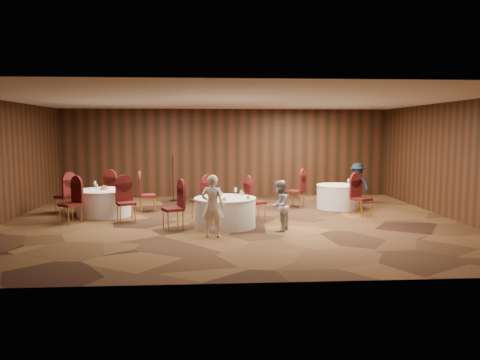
{
  "coord_description": "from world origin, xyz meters",
  "views": [
    {
      "loc": [
        -0.61,
        -12.18,
        2.4
      ],
      "look_at": [
        0.2,
        0.2,
        1.1
      ],
      "focal_mm": 35.0,
      "sensor_mm": 36.0,
      "label": 1
    }
  ],
  "objects": [
    {
      "name": "tabletop_main",
      "position": [
        -0.11,
        -0.68,
        0.84
      ],
      "size": [
        1.11,
        1.09,
        0.22
      ],
      "color": "silver",
      "rests_on": "table_main"
    },
    {
      "name": "man_c",
      "position": [
        4.28,
        2.91,
        0.68
      ],
      "size": [
        0.93,
        1.0,
        1.35
      ],
      "primitive_type": "imported",
      "rotation": [
        0.0,
        0.0,
        5.38
      ],
      "color": "black",
      "rests_on": "ground"
    },
    {
      "name": "tabletop_left",
      "position": [
        -3.6,
        1.22,
        0.82
      ],
      "size": [
        0.85,
        0.89,
        0.22
      ],
      "color": "silver",
      "rests_on": "table_left"
    },
    {
      "name": "table_main",
      "position": [
        -0.23,
        -0.59,
        0.38
      ],
      "size": [
        1.55,
        1.55,
        0.74
      ],
      "color": "white",
      "rests_on": "ground"
    },
    {
      "name": "table_left",
      "position": [
        -3.6,
        1.23,
        0.38
      ],
      "size": [
        1.57,
        1.57,
        0.74
      ],
      "color": "white",
      "rests_on": "ground"
    },
    {
      "name": "chairs_left",
      "position": [
        -3.6,
        1.3,
        0.5
      ],
      "size": [
        3.04,
        3.13,
        1.0
      ],
      "color": "#3B0E0B",
      "rests_on": "ground"
    },
    {
      "name": "woman_b",
      "position": [
        1.07,
        -1.19,
        0.62
      ],
      "size": [
        0.68,
        0.74,
        1.23
      ],
      "primitive_type": "imported",
      "rotation": [
        0.0,
        0.0,
        4.27
      ],
      "color": "#B4B4B9",
      "rests_on": "ground"
    },
    {
      "name": "chairs_main",
      "position": [
        -0.58,
        0.04,
        0.5
      ],
      "size": [
        2.81,
        2.04,
        1.0
      ],
      "color": "#3B0E0B",
      "rests_on": "ground"
    },
    {
      "name": "chairs_right",
      "position": [
        2.91,
        1.52,
        0.5
      ],
      "size": [
        2.26,
        2.44,
        1.0
      ],
      "color": "#3B0E0B",
      "rests_on": "ground"
    },
    {
      "name": "tabletop_right",
      "position": [
        3.62,
        1.72,
        0.9
      ],
      "size": [
        0.08,
        0.08,
        0.22
      ],
      "color": "silver",
      "rests_on": "table_right"
    },
    {
      "name": "ground",
      "position": [
        0.0,
        0.0,
        0.0
      ],
      "size": [
        12.0,
        12.0,
        0.0
      ],
      "primitive_type": "plane",
      "color": "black",
      "rests_on": "ground"
    },
    {
      "name": "woman_a",
      "position": [
        -0.55,
        -1.72,
        0.71
      ],
      "size": [
        0.58,
        0.45,
        1.43
      ],
      "primitive_type": "imported",
      "rotation": [
        0.0,
        0.0,
        2.91
      ],
      "color": "white",
      "rests_on": "ground"
    },
    {
      "name": "room_shell",
      "position": [
        0.0,
        0.0,
        1.96
      ],
      "size": [
        12.0,
        12.0,
        12.0
      ],
      "color": "silver",
      "rests_on": "ground"
    },
    {
      "name": "mic_stand",
      "position": [
        -1.87,
        3.94,
        0.44
      ],
      "size": [
        0.24,
        0.24,
        1.53
      ],
      "color": "black",
      "rests_on": "ground"
    },
    {
      "name": "table_right",
      "position": [
        3.37,
        1.99,
        0.38
      ],
      "size": [
        1.33,
        1.33,
        0.74
      ],
      "color": "white",
      "rests_on": "ground"
    }
  ]
}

